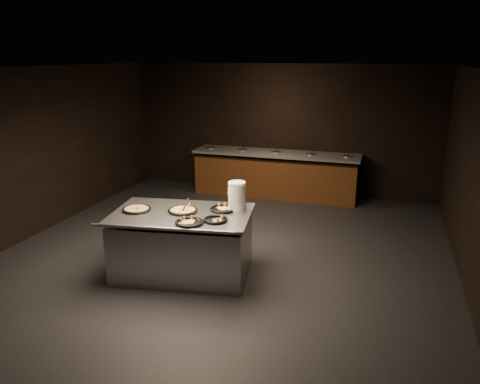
{
  "coord_description": "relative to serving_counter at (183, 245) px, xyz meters",
  "views": [
    {
      "loc": [
        2.35,
        -6.36,
        3.09
      ],
      "look_at": [
        0.21,
        0.3,
        1.02
      ],
      "focal_mm": 35.0,
      "sensor_mm": 36.0,
      "label": 1
    }
  ],
  "objects": [
    {
      "name": "room",
      "position": [
        0.35,
        0.66,
        1.0
      ],
      "size": [
        7.02,
        8.02,
        2.92
      ],
      "color": "black",
      "rests_on": "ground"
    },
    {
      "name": "salad_bar",
      "position": [
        0.35,
        4.21,
        -0.01
      ],
      "size": [
        3.7,
        0.83,
        1.18
      ],
      "color": "brown",
      "rests_on": "ground"
    },
    {
      "name": "serving_counter",
      "position": [
        0.0,
        0.0,
        0.0
      ],
      "size": [
        2.11,
        1.54,
        0.94
      ],
      "rotation": [
        0.0,
        0.0,
        0.16
      ],
      "color": "#AFB1B6",
      "rests_on": "ground"
    },
    {
      "name": "plate_stack",
      "position": [
        0.71,
        0.35,
        0.7
      ],
      "size": [
        0.25,
        0.25,
        0.42
      ],
      "primitive_type": "cylinder",
      "color": "white",
      "rests_on": "serving_counter"
    },
    {
      "name": "pan_veggie_whole",
      "position": [
        -0.66,
        -0.1,
        0.51
      ],
      "size": [
        0.41,
        0.41,
        0.04
      ],
      "rotation": [
        0.0,
        0.0,
        0.44
      ],
      "color": "black",
      "rests_on": "serving_counter"
    },
    {
      "name": "pan_cheese_whole",
      "position": [
        -0.0,
        0.05,
        0.51
      ],
      "size": [
        0.42,
        0.42,
        0.04
      ],
      "rotation": [
        0.0,
        0.0,
        -0.07
      ],
      "color": "black",
      "rests_on": "serving_counter"
    },
    {
      "name": "pan_cheese_slices_a",
      "position": [
        0.52,
        0.29,
        0.51
      ],
      "size": [
        0.38,
        0.38,
        0.04
      ],
      "rotation": [
        0.0,
        0.0,
        0.81
      ],
      "color": "black",
      "rests_on": "serving_counter"
    },
    {
      "name": "pan_cheese_slices_b",
      "position": [
        0.29,
        -0.37,
        0.51
      ],
      "size": [
        0.39,
        0.39,
        0.04
      ],
      "rotation": [
        0.0,
        0.0,
        1.77
      ],
      "color": "black",
      "rests_on": "serving_counter"
    },
    {
      "name": "pan_veggie_slices",
      "position": [
        0.58,
        -0.17,
        0.51
      ],
      "size": [
        0.33,
        0.33,
        0.04
      ],
      "rotation": [
        0.0,
        0.0,
        -0.83
      ],
      "color": "black",
      "rests_on": "serving_counter"
    },
    {
      "name": "server_left",
      "position": [
        0.03,
        0.14,
        0.57
      ],
      "size": [
        0.1,
        0.33,
        0.16
      ],
      "rotation": [
        0.0,
        0.0,
        1.56
      ],
      "color": "#AFB1B6",
      "rests_on": "serving_counter"
    },
    {
      "name": "server_right",
      "position": [
        0.29,
        -0.15,
        0.56
      ],
      "size": [
        0.26,
        0.23,
        0.15
      ],
      "rotation": [
        0.0,
        0.0,
        -0.67
      ],
      "color": "#AFB1B6",
      "rests_on": "serving_counter"
    }
  ]
}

